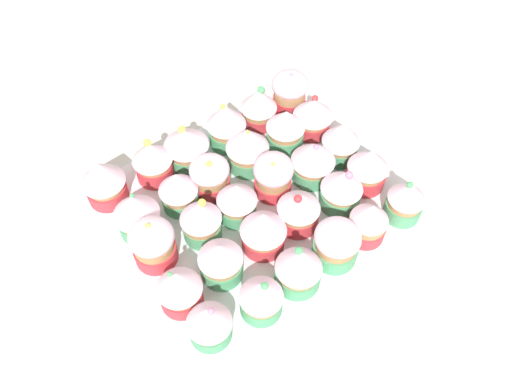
% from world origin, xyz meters
% --- Properties ---
extents(ground_plane, '(1.80, 1.80, 0.03)m').
position_xyz_m(ground_plane, '(0.00, 0.00, -0.01)').
color(ground_plane, beige).
extents(baking_tray, '(0.42, 0.35, 0.01)m').
position_xyz_m(baking_tray, '(0.00, 0.00, 0.01)').
color(baking_tray, silver).
rests_on(baking_tray, ground_plane).
extents(cupcake_0, '(0.06, 0.06, 0.08)m').
position_xyz_m(cupcake_0, '(-0.16, -0.13, 0.05)').
color(cupcake_0, '#D1333D').
rests_on(cupcake_0, baking_tray).
extents(cupcake_1, '(0.06, 0.06, 0.07)m').
position_xyz_m(cupcake_1, '(-0.10, -0.13, 0.05)').
color(cupcake_1, '#D1333D').
rests_on(cupcake_1, baking_tray).
extents(cupcake_2, '(0.06, 0.06, 0.08)m').
position_xyz_m(cupcake_2, '(-0.03, -0.12, 0.05)').
color(cupcake_2, '#4C9E6B').
rests_on(cupcake_2, baking_tray).
extents(cupcake_3, '(0.07, 0.07, 0.07)m').
position_xyz_m(cupcake_3, '(0.04, -0.13, 0.05)').
color(cupcake_3, '#4C9E6B').
rests_on(cupcake_3, baking_tray).
extents(cupcake_4, '(0.06, 0.06, 0.08)m').
position_xyz_m(cupcake_4, '(0.09, -0.13, 0.05)').
color(cupcake_4, '#D1333D').
rests_on(cupcake_4, baking_tray).
extents(cupcake_5, '(0.06, 0.06, 0.08)m').
position_xyz_m(cupcake_5, '(0.17, -0.14, 0.05)').
color(cupcake_5, '#D1333D').
rests_on(cupcake_5, baking_tray).
extents(cupcake_6, '(0.06, 0.06, 0.07)m').
position_xyz_m(cupcake_6, '(-0.16, -0.07, 0.05)').
color(cupcake_6, '#D1333D').
rests_on(cupcake_6, baking_tray).
extents(cupcake_7, '(0.06, 0.06, 0.07)m').
position_xyz_m(cupcake_7, '(-0.10, -0.07, 0.05)').
color(cupcake_7, '#4C9E6B').
rests_on(cupcake_7, baking_tray).
extents(cupcake_8, '(0.07, 0.07, 0.08)m').
position_xyz_m(cupcake_8, '(-0.03, -0.07, 0.05)').
color(cupcake_8, '#4C9E6B').
rests_on(cupcake_8, baking_tray).
extents(cupcake_9, '(0.06, 0.06, 0.07)m').
position_xyz_m(cupcake_9, '(0.04, -0.06, 0.04)').
color(cupcake_9, '#D1333D').
rests_on(cupcake_9, baking_tray).
extents(cupcake_10, '(0.06, 0.06, 0.07)m').
position_xyz_m(cupcake_10, '(0.09, -0.06, 0.05)').
color(cupcake_10, '#4C9E6B').
rests_on(cupcake_10, baking_tray).
extents(cupcake_11, '(0.06, 0.06, 0.08)m').
position_xyz_m(cupcake_11, '(0.16, -0.06, 0.05)').
color(cupcake_11, '#4C9E6B').
rests_on(cupcake_11, baking_tray).
extents(cupcake_12, '(0.06, 0.06, 0.07)m').
position_xyz_m(cupcake_12, '(-0.16, 0.00, 0.05)').
color(cupcake_12, '#4C9E6B').
rests_on(cupcake_12, baking_tray).
extents(cupcake_13, '(0.07, 0.07, 0.08)m').
position_xyz_m(cupcake_13, '(-0.10, 0.01, 0.05)').
color(cupcake_13, '#4C9E6B').
rests_on(cupcake_13, baking_tray).
extents(cupcake_14, '(0.06, 0.06, 0.07)m').
position_xyz_m(cupcake_14, '(-0.03, -0.01, 0.05)').
color(cupcake_14, '#D1333D').
rests_on(cupcake_14, baking_tray).
extents(cupcake_15, '(0.06, 0.06, 0.07)m').
position_xyz_m(cupcake_15, '(0.03, -0.00, 0.05)').
color(cupcake_15, '#4C9E6B').
rests_on(cupcake_15, baking_tray).
extents(cupcake_16, '(0.06, 0.06, 0.08)m').
position_xyz_m(cupcake_16, '(0.09, 0.00, 0.05)').
color(cupcake_16, '#4C9E6B').
rests_on(cupcake_16, baking_tray).
extents(cupcake_17, '(0.06, 0.06, 0.08)m').
position_xyz_m(cupcake_17, '(0.16, -0.01, 0.05)').
color(cupcake_17, '#D1333D').
rests_on(cupcake_17, baking_tray).
extents(cupcake_18, '(0.06, 0.06, 0.07)m').
position_xyz_m(cupcake_18, '(-0.15, 0.06, 0.05)').
color(cupcake_18, '#D1333D').
rests_on(cupcake_18, baking_tray).
extents(cupcake_19, '(0.06, 0.06, 0.07)m').
position_xyz_m(cupcake_19, '(-0.10, 0.07, 0.05)').
color(cupcake_19, '#4C9E6B').
rests_on(cupcake_19, baking_tray).
extents(cupcake_20, '(0.06, 0.06, 0.07)m').
position_xyz_m(cupcake_20, '(-0.03, 0.06, 0.05)').
color(cupcake_20, '#D1333D').
rests_on(cupcake_20, baking_tray).
extents(cupcake_21, '(0.06, 0.06, 0.07)m').
position_xyz_m(cupcake_21, '(0.03, 0.06, 0.05)').
color(cupcake_21, '#D1333D').
rests_on(cupcake_21, baking_tray).
extents(cupcake_22, '(0.06, 0.06, 0.07)m').
position_xyz_m(cupcake_22, '(0.10, 0.06, 0.05)').
color(cupcake_22, '#4C9E6B').
rests_on(cupcake_22, baking_tray).
extents(cupcake_23, '(0.06, 0.06, 0.08)m').
position_xyz_m(cupcake_23, '(0.17, 0.07, 0.05)').
color(cupcake_23, '#D1333D').
rests_on(cupcake_23, baking_tray).
extents(cupcake_24, '(0.05, 0.05, 0.07)m').
position_xyz_m(cupcake_24, '(-0.16, 0.13, 0.05)').
color(cupcake_24, '#4C9E6B').
rests_on(cupcake_24, baking_tray).
extents(cupcake_25, '(0.05, 0.05, 0.07)m').
position_xyz_m(cupcake_25, '(-0.09, 0.13, 0.05)').
color(cupcake_25, '#D1333D').
rests_on(cupcake_25, baking_tray).
extents(cupcake_26, '(0.06, 0.06, 0.07)m').
position_xyz_m(cupcake_26, '(-0.04, 0.13, 0.05)').
color(cupcake_26, '#4C9E6B').
rests_on(cupcake_26, baking_tray).
extents(cupcake_27, '(0.06, 0.06, 0.08)m').
position_xyz_m(cupcake_27, '(0.03, 0.13, 0.05)').
color(cupcake_27, '#4C9E6B').
rests_on(cupcake_27, baking_tray).
extents(cupcake_28, '(0.06, 0.06, 0.07)m').
position_xyz_m(cupcake_28, '(0.09, 0.14, 0.05)').
color(cupcake_28, '#4C9E6B').
rests_on(cupcake_28, baking_tray).
extents(cupcake_29, '(0.06, 0.06, 0.07)m').
position_xyz_m(cupcake_29, '(0.16, 0.13, 0.05)').
color(cupcake_29, '#4C9E6B').
rests_on(cupcake_29, baking_tray).
extents(napkin, '(0.17, 0.16, 0.01)m').
position_xyz_m(napkin, '(-0.31, -0.07, 0.00)').
color(napkin, white).
rests_on(napkin, ground_plane).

